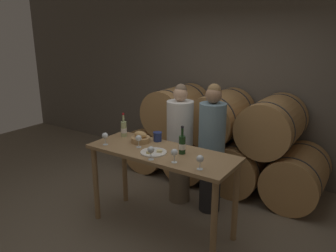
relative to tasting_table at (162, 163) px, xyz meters
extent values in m
plane|color=#726654|center=(0.00, 0.00, -0.81)|extent=(10.00, 10.00, 0.00)
cube|color=#60594F|center=(0.00, 2.10, 0.79)|extent=(10.00, 0.12, 3.20)
cylinder|color=#A87A47|center=(-1.12, 1.50, -0.45)|extent=(0.72, 0.96, 0.72)
cylinder|color=#2D2D33|center=(-1.12, 1.20, -0.45)|extent=(0.73, 0.02, 0.73)
cylinder|color=#2D2D33|center=(-1.12, 1.81, -0.45)|extent=(0.73, 0.02, 0.73)
cylinder|color=#A87A47|center=(-0.37, 1.50, -0.45)|extent=(0.72, 0.96, 0.72)
cylinder|color=#2D2D33|center=(-0.37, 1.20, -0.45)|extent=(0.73, 0.02, 0.73)
cylinder|color=#2D2D33|center=(-0.37, 1.81, -0.45)|extent=(0.73, 0.02, 0.73)
cylinder|color=#A87A47|center=(0.37, 1.50, -0.45)|extent=(0.72, 0.96, 0.72)
cylinder|color=#2D2D33|center=(0.37, 1.20, -0.45)|extent=(0.73, 0.02, 0.73)
cylinder|color=#2D2D33|center=(0.37, 1.81, -0.45)|extent=(0.73, 0.02, 0.73)
cylinder|color=#A87A47|center=(1.12, 1.50, -0.45)|extent=(0.72, 0.96, 0.72)
cylinder|color=#2D2D33|center=(1.12, 1.20, -0.45)|extent=(0.73, 0.02, 0.73)
cylinder|color=#2D2D33|center=(1.12, 1.81, -0.45)|extent=(0.73, 0.02, 0.73)
cylinder|color=#A87A47|center=(-0.75, 1.50, 0.20)|extent=(0.72, 0.96, 0.72)
cylinder|color=#2D2D33|center=(-0.75, 1.20, 0.20)|extent=(0.73, 0.02, 0.73)
cylinder|color=#2D2D33|center=(-0.75, 1.81, 0.20)|extent=(0.73, 0.02, 0.73)
cylinder|color=#A87A47|center=(0.00, 1.50, 0.20)|extent=(0.72, 0.96, 0.72)
cylinder|color=#2D2D33|center=(0.00, 1.20, 0.20)|extent=(0.73, 0.02, 0.73)
cylinder|color=#2D2D33|center=(0.00, 1.81, 0.20)|extent=(0.73, 0.02, 0.73)
cylinder|color=#A87A47|center=(0.75, 1.50, 0.20)|extent=(0.72, 0.96, 0.72)
cylinder|color=#2D2D33|center=(0.75, 1.20, 0.20)|extent=(0.73, 0.02, 0.73)
cylinder|color=#2D2D33|center=(0.75, 1.81, 0.20)|extent=(0.73, 0.02, 0.73)
cylinder|color=#99754C|center=(-0.78, -0.26, -0.35)|extent=(0.06, 0.06, 0.92)
cylinder|color=#99754C|center=(0.78, -0.26, -0.35)|extent=(0.06, 0.06, 0.92)
cylinder|color=#99754C|center=(-0.78, 0.26, -0.35)|extent=(0.06, 0.06, 0.92)
cylinder|color=#99754C|center=(0.78, 0.26, -0.35)|extent=(0.06, 0.06, 0.92)
cube|color=#99754C|center=(0.00, 0.00, 0.12)|extent=(1.67, 0.64, 0.04)
cylinder|color=#756651|center=(-0.18, 0.68, -0.43)|extent=(0.28, 0.28, 0.76)
cylinder|color=silver|center=(-0.18, 0.68, 0.25)|extent=(0.34, 0.34, 0.60)
sphere|color=tan|center=(-0.18, 0.68, 0.64)|extent=(0.18, 0.18, 0.18)
sphere|color=#75604C|center=(-0.18, 0.69, 0.69)|extent=(0.15, 0.15, 0.15)
cylinder|color=#232326|center=(0.27, 0.68, -0.43)|extent=(0.26, 0.26, 0.78)
cylinder|color=gray|center=(0.27, 0.68, 0.27)|extent=(0.32, 0.32, 0.62)
sphere|color=#997051|center=(0.27, 0.68, 0.68)|extent=(0.20, 0.20, 0.20)
sphere|color=olive|center=(0.27, 0.69, 0.73)|extent=(0.16, 0.16, 0.16)
cylinder|color=#193819|center=(0.23, 0.05, 0.24)|extent=(0.07, 0.07, 0.19)
cylinder|color=#193819|center=(0.23, 0.05, 0.38)|extent=(0.03, 0.03, 0.09)
cylinder|color=black|center=(0.23, 0.05, 0.44)|extent=(0.03, 0.03, 0.02)
cylinder|color=white|center=(0.23, 0.05, 0.23)|extent=(0.07, 0.07, 0.06)
cylinder|color=#ADBC7F|center=(-0.67, 0.16, 0.24)|extent=(0.07, 0.07, 0.19)
cylinder|color=#ADBC7F|center=(-0.67, 0.16, 0.37)|extent=(0.03, 0.03, 0.09)
cylinder|color=maroon|center=(-0.67, 0.16, 0.43)|extent=(0.03, 0.03, 0.02)
cylinder|color=white|center=(-0.67, 0.16, 0.22)|extent=(0.07, 0.07, 0.06)
cylinder|color=navy|center=(-0.23, 0.24, 0.20)|extent=(0.10, 0.10, 0.11)
cylinder|color=navy|center=(-0.23, 0.24, 0.25)|extent=(0.11, 0.11, 0.01)
cylinder|color=tan|center=(-0.37, 0.10, 0.18)|extent=(0.22, 0.22, 0.06)
ellipsoid|color=tan|center=(-0.37, 0.10, 0.24)|extent=(0.17, 0.10, 0.08)
cylinder|color=white|center=(-0.04, -0.10, 0.15)|extent=(0.28, 0.28, 0.01)
cube|color=beige|center=(0.02, -0.07, 0.17)|extent=(0.07, 0.06, 0.02)
cube|color=beige|center=(-0.09, -0.06, 0.17)|extent=(0.07, 0.07, 0.02)
cube|color=#E0CC7F|center=(-0.04, -0.16, 0.17)|extent=(0.05, 0.06, 0.02)
cylinder|color=white|center=(-0.65, -0.19, 0.15)|extent=(0.06, 0.06, 0.00)
cylinder|color=white|center=(-0.65, -0.19, 0.19)|extent=(0.01, 0.01, 0.07)
sphere|color=white|center=(-0.65, -0.19, 0.25)|extent=(0.07, 0.07, 0.07)
cylinder|color=white|center=(-0.28, -0.05, 0.15)|extent=(0.06, 0.06, 0.00)
cylinder|color=white|center=(-0.28, -0.05, 0.19)|extent=(0.01, 0.01, 0.07)
sphere|color=white|center=(-0.28, -0.05, 0.25)|extent=(0.07, 0.07, 0.07)
cylinder|color=white|center=(0.05, -0.26, 0.15)|extent=(0.06, 0.06, 0.00)
cylinder|color=white|center=(0.05, -0.26, 0.19)|extent=(0.01, 0.01, 0.07)
sphere|color=white|center=(0.05, -0.26, 0.25)|extent=(0.07, 0.07, 0.07)
cylinder|color=white|center=(0.29, -0.19, 0.15)|extent=(0.06, 0.06, 0.00)
cylinder|color=white|center=(0.29, -0.19, 0.19)|extent=(0.01, 0.01, 0.07)
sphere|color=white|center=(0.29, -0.19, 0.25)|extent=(0.07, 0.07, 0.07)
cylinder|color=white|center=(0.58, -0.20, 0.15)|extent=(0.06, 0.06, 0.00)
cylinder|color=white|center=(0.58, -0.20, 0.19)|extent=(0.01, 0.01, 0.07)
sphere|color=white|center=(0.58, -0.20, 0.25)|extent=(0.07, 0.07, 0.07)
camera|label=1|loc=(1.90, -2.73, 1.41)|focal=35.00mm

